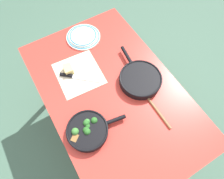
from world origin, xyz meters
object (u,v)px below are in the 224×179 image
dinner_plate_stack (83,36)px  grater_knife (74,76)px  skillet_broccoli (88,130)px  cheese_block (68,69)px  skillet_eggs (140,79)px  wooden_spoon (149,100)px

dinner_plate_stack → grater_knife: bearing=-37.2°
skillet_broccoli → grater_knife: skillet_broccoli is taller
cheese_block → skillet_broccoli: bearing=-10.5°
skillet_eggs → cheese_block: 0.49m
cheese_block → dinner_plate_stack: cheese_block is taller
skillet_eggs → grater_knife: bearing=62.2°
grater_knife → dinner_plate_stack: bearing=93.5°
skillet_eggs → cheese_block: (-0.32, -0.37, -0.00)m
grater_knife → cheese_block: (-0.06, -0.01, 0.02)m
skillet_broccoli → cheese_block: 0.45m
skillet_eggs → dinner_plate_stack: bearing=22.8°
skillet_broccoli → wooden_spoon: 0.43m
wooden_spoon → skillet_eggs: bearing=-10.9°
wooden_spoon → grater_knife: size_ratio=1.56×
grater_knife → skillet_broccoli: bearing=-63.1°
wooden_spoon → cheese_block: bearing=36.7°
wooden_spoon → dinner_plate_stack: bearing=10.0°
skillet_broccoli → wooden_spoon: bearing=7.0°
skillet_eggs → skillet_broccoli: bearing=113.0°
skillet_broccoli → dinner_plate_stack: skillet_broccoli is taller
skillet_broccoli → cheese_block: bearing=88.7°
dinner_plate_stack → skillet_eggs: bearing=15.5°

